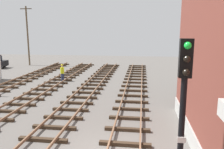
{
  "coord_description": "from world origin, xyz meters",
  "views": [
    {
      "loc": [
        1.55,
        -9.2,
        5.42
      ],
      "look_at": [
        -0.99,
        9.84,
        1.71
      ],
      "focal_mm": 36.57,
      "sensor_mm": 36.0,
      "label": 1
    }
  ],
  "objects": [
    {
      "name": "signal_mast",
      "position": [
        2.76,
        -2.66,
        3.28
      ],
      "size": [
        0.36,
        0.4,
        5.2
      ],
      "color": "black",
      "rests_on": "ground"
    },
    {
      "name": "track_centre",
      "position": [
        -3.23,
        0.0,
        0.13
      ],
      "size": [
        2.5,
        53.02,
        0.32
      ],
      "color": "#38281C",
      "rests_on": "ground"
    },
    {
      "name": "utility_pole_far",
      "position": [
        -16.21,
        24.66,
        4.74
      ],
      "size": [
        1.8,
        0.24,
        9.08
      ],
      "color": "brown",
      "rests_on": "ground"
    },
    {
      "name": "track_worker_foreground",
      "position": [
        -7.02,
        14.19,
        0.93
      ],
      "size": [
        0.4,
        0.4,
        1.87
      ],
      "color": "#262D4C",
      "rests_on": "ground"
    }
  ]
}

